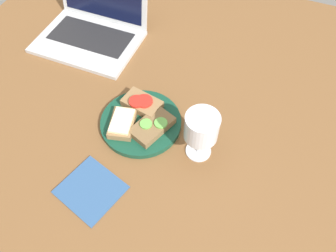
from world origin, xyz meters
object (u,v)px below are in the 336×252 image
Objects in this scene: sandwich_with_cucumber at (152,126)px; plate at (139,122)px; sandwich_with_tomato at (142,104)px; wine_glass at (202,128)px; laptop at (93,22)px; napkin at (91,190)px; sandwich_with_cheese at (122,123)px.

plate is at bearing 165.36° from sandwich_with_cucumber.
wine_glass reaches higher than sandwich_with_tomato.
sandwich_with_tomato is 21.17cm from wine_glass.
sandwich_with_tomato is at bearing 160.66° from wine_glass.
laptop is 2.37× the size of napkin.
sandwich_with_cucumber is 0.40× the size of laptop.
laptop is at bearing 129.70° from sandwich_with_cheese.
laptop is (-29.33, 28.25, 3.93)cm from plate.
sandwich_with_cucumber is 7.89cm from sandwich_with_tomato.
sandwich_with_cheese is (-2.01, -7.59, -0.13)cm from sandwich_with_tomato.
sandwich_with_tomato reaches higher than plate.
sandwich_with_cucumber reaches higher than napkin.
sandwich_with_cheese is (-7.63, -2.06, 0.09)cm from sandwich_with_cucumber.
sandwich_with_tomato is (-5.63, 5.53, 0.22)cm from sandwich_with_cucumber.
napkin is (-6.91, -20.72, -2.49)cm from sandwich_with_cucumber.
wine_glass reaches higher than plate.
wine_glass is at bearing 2.78° from sandwich_with_cheese.
laptop is at bearing 136.08° from plate.
sandwich_with_cucumber is 0.92× the size of wine_glass.
sandwich_with_cheese is at bearing 92.22° from napkin.
plate is at bearing -43.92° from laptop.
plate is 22.02cm from napkin.
napkin is (-1.28, -26.25, -2.72)cm from sandwich_with_tomato.
sandwich_with_cheese is at bearing -134.91° from plate.
sandwich_with_cheese is at bearing -164.87° from sandwich_with_cucumber.
laptop is at bearing 147.00° from wine_glass.
sandwich_with_cucumber is 7.91cm from sandwich_with_cheese.
wine_glass is at bearing -4.60° from sandwich_with_cucumber.
wine_glass is at bearing -19.34° from sandwich_with_tomato.
sandwich_with_tomato is 0.35× the size of laptop.
sandwich_with_tomato is 26.42cm from napkin.
laptop reaches higher than napkin.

